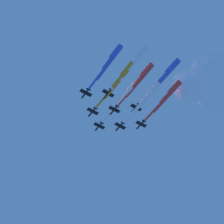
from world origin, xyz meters
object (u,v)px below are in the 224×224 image
object	(u,v)px
jet_lead	(122,99)
jet_port_inner	(118,81)
jet_trail_port	(163,78)
jet_port_mid	(138,81)
jet_starboard_outer	(133,64)
jet_starboard_inner	(145,99)
jet_port_outer	(165,98)
jet_starboard_mid	(108,63)

from	to	relation	value
jet_lead	jet_port_inner	size ratio (longest dim) A/B	0.95
jet_trail_port	jet_port_mid	bearing A→B (deg)	8.43
jet_port_mid	jet_trail_port	world-z (taller)	jet_trail_port
jet_port_inner	jet_starboard_outer	distance (m)	15.10
jet_starboard_inner	jet_port_outer	bearing A→B (deg)	-165.46
jet_port_inner	jet_starboard_inner	world-z (taller)	jet_starboard_inner
jet_lead	jet_trail_port	xyz separation A→B (m)	(-28.65, 8.60, 0.13)
jet_starboard_inner	jet_port_mid	size ratio (longest dim) A/B	1.05
jet_port_inner	jet_trail_port	distance (m)	28.29
jet_starboard_inner	jet_starboard_mid	xyz separation A→B (m)	(16.27, 31.39, 0.97)
jet_starboard_inner	jet_starboard_outer	bearing A→B (deg)	86.95
jet_starboard_inner	jet_port_mid	distance (m)	14.24
jet_lead	jet_trail_port	bearing A→B (deg)	163.29
jet_trail_port	jet_starboard_inner	bearing A→B (deg)	-39.57
jet_lead	jet_port_mid	world-z (taller)	jet_lead
jet_port_inner	jet_starboard_inner	distance (m)	22.64
jet_lead	jet_starboard_outer	size ratio (longest dim) A/B	1.05
jet_starboard_mid	jet_trail_port	world-z (taller)	jet_trail_port
jet_starboard_mid	jet_starboard_outer	world-z (taller)	jet_starboard_mid
jet_starboard_mid	jet_port_outer	xyz separation A→B (m)	(-29.39, -34.80, -0.11)
jet_port_mid	jet_port_inner	bearing A→B (deg)	19.97
jet_starboard_outer	jet_starboard_inner	bearing A→B (deg)	-93.05
jet_port_inner	jet_starboard_outer	bearing A→B (deg)	140.24
jet_starboard_inner	jet_port_outer	xyz separation A→B (m)	(-13.13, -3.40, 0.86)
jet_port_inner	jet_starboard_mid	size ratio (longest dim) A/B	1.13
jet_lead	jet_starboard_mid	size ratio (longest dim) A/B	1.07
jet_port_outer	jet_trail_port	bearing A→B (deg)	94.55
jet_starboard_mid	jet_trail_port	distance (m)	36.32
jet_starboard_inner	jet_starboard_mid	bearing A→B (deg)	62.61
jet_starboard_inner	jet_starboard_mid	distance (m)	35.37
jet_port_mid	jet_port_outer	bearing A→B (deg)	-129.44
jet_port_mid	jet_starboard_outer	xyz separation A→B (m)	(0.16, 13.93, -1.23)
jet_port_mid	jet_starboard_outer	world-z (taller)	jet_port_mid
jet_port_inner	jet_port_mid	size ratio (longest dim) A/B	1.10
jet_port_inner	jet_lead	bearing A→B (deg)	-85.45
jet_port_inner	jet_trail_port	xyz separation A→B (m)	(-27.44, -6.60, 1.85)
jet_starboard_mid	jet_starboard_outer	bearing A→B (deg)	-167.46
jet_trail_port	jet_lead	bearing A→B (deg)	-16.71
jet_starboard_inner	jet_starboard_outer	size ratio (longest dim) A/B	1.05
jet_port_inner	jet_starboard_outer	size ratio (longest dim) A/B	1.10
jet_lead	jet_port_inner	distance (m)	15.35
jet_starboard_outer	jet_port_outer	bearing A→B (deg)	-114.90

